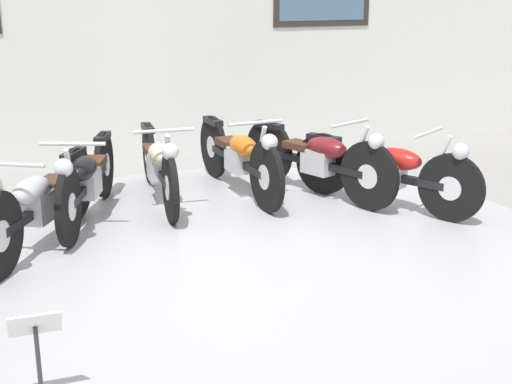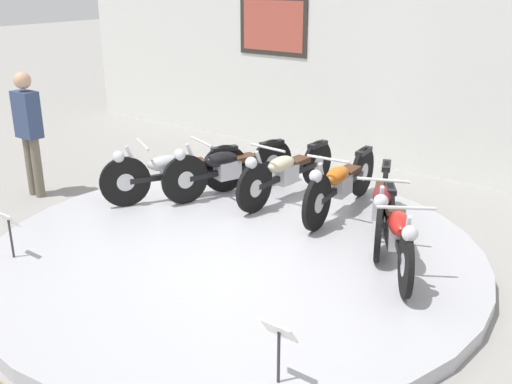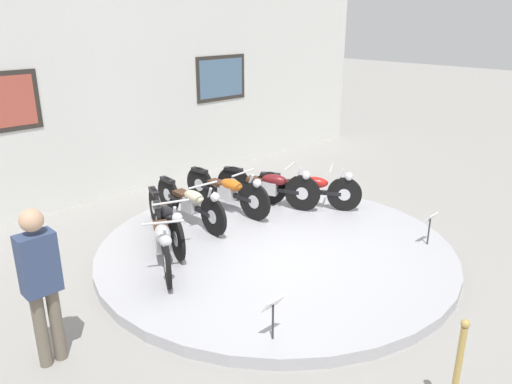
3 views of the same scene
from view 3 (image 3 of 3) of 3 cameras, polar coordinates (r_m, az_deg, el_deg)
ground_plane at (r=7.73m, az=2.21°, el=-7.06°), size 60.00×60.00×0.00m
display_platform at (r=7.70m, az=2.21°, el=-6.56°), size 5.36×5.36×0.15m
back_wall at (r=10.34m, az=-14.76°, el=10.38°), size 14.00×0.22×3.83m
motorcycle_silver at (r=7.07m, az=-10.64°, el=-5.23°), size 1.02×1.78×0.80m
motorcycle_black at (r=7.73m, az=-10.28°, el=-2.99°), size 0.76×1.90×0.80m
motorcycle_cream at (r=8.36m, az=-7.46°, el=-1.12°), size 0.54×1.98×0.79m
motorcycle_orange at (r=8.82m, az=-3.27°, el=0.25°), size 0.54×2.01×0.81m
motorcycle_maroon at (r=9.07m, az=1.52°, el=0.79°), size 0.84×1.87×0.80m
motorcycle_red at (r=9.02m, az=6.09°, el=0.48°), size 1.08×1.70×0.78m
info_placard_front_left at (r=5.45m, az=1.96°, el=-13.25°), size 0.26×0.11×0.51m
info_placard_front_centre at (r=7.98m, az=19.26°, el=-3.26°), size 0.26×0.11×0.51m
visitor_standing at (r=5.48m, az=-23.38°, el=-9.09°), size 0.36×0.23×1.74m
stanchion_post_left_of_entry at (r=5.12m, az=21.81°, el=-19.75°), size 0.28×0.28×1.02m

